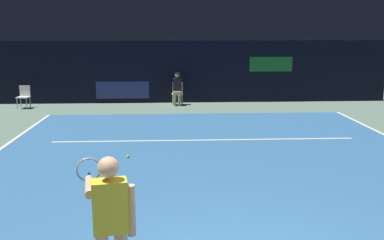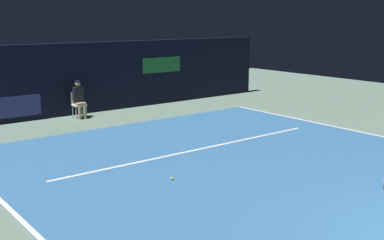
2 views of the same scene
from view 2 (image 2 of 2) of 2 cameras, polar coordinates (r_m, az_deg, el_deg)
The scene contains 8 objects.
ground_plane at distance 11.42m, azimuth 7.18°, elevation -5.83°, with size 32.68×32.68×0.00m, color slate.
court_surface at distance 11.42m, azimuth 7.18°, elevation -5.80°, with size 10.66×11.99×0.01m, color #336699.
line_sideline_left at distance 15.50m, azimuth 21.12°, elevation -1.72°, with size 0.10×11.99×0.01m, color white.
line_sideline_right at distance 8.74m, azimuth -18.70°, elevation -12.07°, with size 0.10×11.99×0.01m, color white.
line_service at distance 12.91m, azimuth 0.57°, elevation -3.55°, with size 8.31×0.10×0.01m, color white.
back_wall at distance 18.20m, azimuth -12.54°, elevation 4.87°, with size 16.58×0.33×2.60m.
line_judge_on_chair at distance 17.36m, azimuth -13.25°, elevation 2.45°, with size 0.47×0.55×1.32m.
tennis_ball at distance 10.59m, azimuth -2.40°, elevation -6.95°, with size 0.07×0.07×0.07m, color #CCE033.
Camera 2 is at (-7.76, -2.63, 3.50)m, focal length 44.99 mm.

